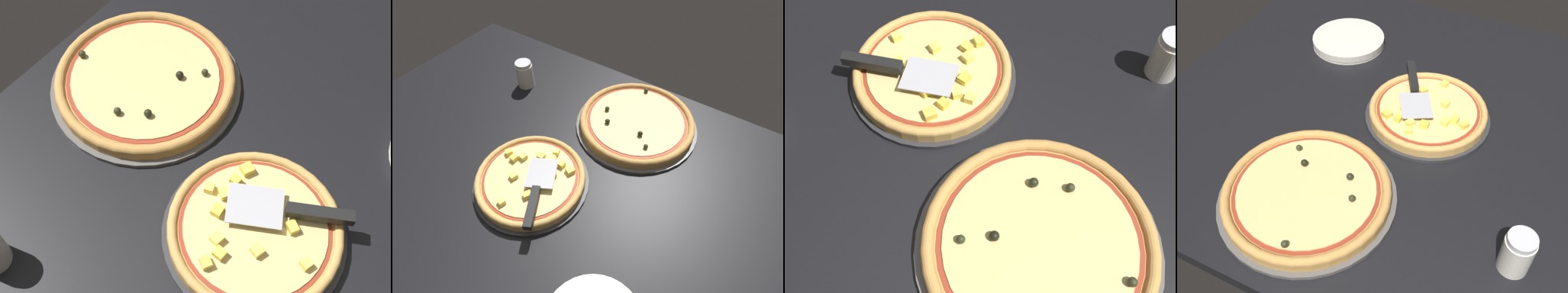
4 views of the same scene
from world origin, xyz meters
TOP-DOWN VIEW (x-y plane):
  - ground_plane at (0.00, 0.00)cm, footprint 153.24×119.99cm
  - pizza_pan_front at (1.74, -2.08)cm, footprint 33.94×33.94cm
  - pizza_front at (1.73, -2.03)cm, footprint 31.90×31.90cm
  - pizza_pan_back at (16.38, 35.98)cm, footprint 41.25×41.25cm
  - pizza_back at (16.37, 35.97)cm, footprint 38.78×38.78cm
  - serving_spatula at (8.37, -7.58)cm, footprint 15.05×21.95cm
  - plate_stack at (37.99, -24.35)cm, footprint 23.23×23.23cm
  - parmesan_shaker at (-30.32, 32.43)cm, footprint 6.43×6.43cm

SIDE VIEW (x-z plane):
  - ground_plane at x=0.00cm, z-range -3.60..0.00cm
  - pizza_pan_front at x=1.74cm, z-range 0.00..1.00cm
  - pizza_pan_back at x=16.38cm, z-range 0.00..1.00cm
  - plate_stack at x=37.99cm, z-range 0.00..2.80cm
  - pizza_back at x=16.37cm, z-range 0.52..4.61cm
  - pizza_front at x=1.73cm, z-range 0.64..4.56cm
  - parmesan_shaker at x=-30.32cm, z-range -0.09..10.18cm
  - serving_spatula at x=8.37cm, z-range 4.68..6.68cm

